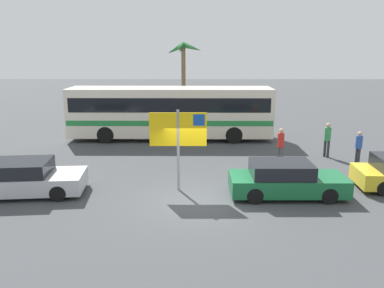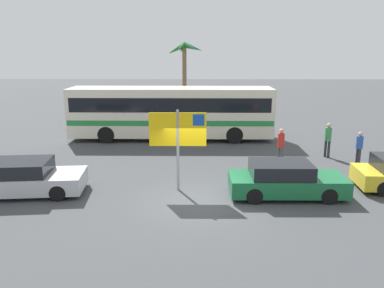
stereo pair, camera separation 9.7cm
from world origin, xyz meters
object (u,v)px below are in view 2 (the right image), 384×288
Objects in this scene: pedestrian_crossing_lot at (359,145)px; bus_front_coach at (171,110)px; ferry_sign at (179,133)px; pedestrian_near_sign at (328,137)px; car_silver at (26,178)px; pedestrian_by_bus at (281,143)px; car_green at (285,180)px.

bus_front_coach is at bearing -38.27° from pedestrian_crossing_lot.
ferry_sign is 8.97m from pedestrian_near_sign.
pedestrian_by_bus is (10.59, 4.11, 0.41)m from car_silver.
ferry_sign is (0.91, -8.97, 0.54)m from bus_front_coach.
ferry_sign is at bearing -84.23° from bus_front_coach.
ferry_sign is at bearing 159.31° from pedestrian_by_bus.
bus_front_coach is at bearing -73.21° from pedestrian_near_sign.
pedestrian_crossing_lot is at bearing -29.36° from bus_front_coach.
pedestrian_crossing_lot is 1.66m from pedestrian_near_sign.
ferry_sign is 6.07m from pedestrian_by_bus.
pedestrian_by_bus is at bearing 15.64° from car_silver.
pedestrian_near_sign is (7.41, 4.90, -1.27)m from ferry_sign.
car_silver is at bearing 7.33° from pedestrian_crossing_lot.
ferry_sign reaches higher than car_silver.
car_silver is at bearing 178.97° from car_green.
pedestrian_by_bus is (5.63, -5.38, -0.74)m from bus_front_coach.
car_green is at bearing -6.14° from car_silver.
bus_front_coach is 3.84× the size of ferry_sign.
ferry_sign reaches higher than pedestrian_by_bus.
ferry_sign reaches higher than pedestrian_near_sign.
car_silver is 2.73× the size of pedestrian_crossing_lot.
car_silver is 2.48× the size of pedestrian_by_bus.
pedestrian_near_sign is (-1.11, 1.23, 0.12)m from pedestrian_crossing_lot.
pedestrian_by_bus reaches higher than pedestrian_crossing_lot.
pedestrian_near_sign reaches higher than pedestrian_by_bus.
ferry_sign is at bearing 14.41° from pedestrian_crossing_lot.
bus_front_coach is 2.81× the size of car_silver.
pedestrian_by_bus is at bearing -7.72° from pedestrian_crossing_lot.
pedestrian_crossing_lot is at bearing 84.89° from pedestrian_near_sign.
car_silver is at bearing 143.26° from pedestrian_by_bus.
bus_front_coach is 6.97× the size of pedestrian_by_bus.
bus_front_coach reaches higher than car_silver.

